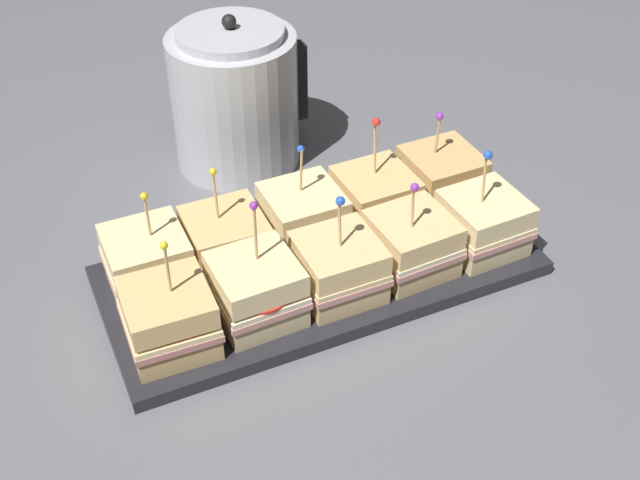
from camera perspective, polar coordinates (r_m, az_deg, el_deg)
The scene contains 13 objects.
ground_plane at distance 1.00m, azimuth -0.00°, elevation -2.55°, with size 6.00×6.00×0.00m, color slate.
serving_platter at distance 1.00m, azimuth -0.00°, elevation -2.17°, with size 0.53×0.24×0.02m.
sandwich_front_far_left at distance 0.88m, azimuth -10.67°, elevation -5.53°, with size 0.10×0.10×0.14m.
sandwich_front_left at distance 0.90m, azimuth -4.56°, elevation -3.57°, with size 0.10×0.10×0.15m.
sandwich_front_center at distance 0.93m, azimuth 1.34°, elevation -1.96°, with size 0.10×0.10×0.14m.
sandwich_front_right at distance 0.97m, azimuth 6.52°, elevation -0.25°, with size 0.10×0.10×0.13m.
sandwich_front_far_right at distance 1.02m, azimuth 11.51°, elevation 1.20°, with size 0.10×0.10×0.14m.
sandwich_back_far_left at distance 0.96m, azimuth -12.14°, elevation -1.56°, with size 0.10×0.10×0.14m.
sandwich_back_left at distance 0.98m, azimuth -6.71°, elevation -0.10°, with size 0.10×0.10×0.14m.
sandwich_back_center at distance 1.00m, azimuth -1.15°, elevation 1.60°, with size 0.10×0.10×0.14m.
sandwich_back_right at distance 1.04m, azimuth 3.93°, elevation 2.98°, with size 0.10×0.10×0.15m.
sandwich_back_far_right at distance 1.08m, azimuth 8.61°, elevation 4.34°, with size 0.10×0.10×0.14m.
kettle_steel at distance 1.17m, azimuth -6.22°, elevation 9.96°, with size 0.20×0.18×0.23m.
Camera 1 is at (-0.31, -0.68, 0.67)m, focal length 45.00 mm.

